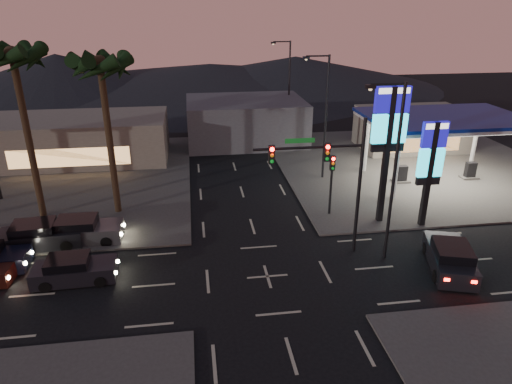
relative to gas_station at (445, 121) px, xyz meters
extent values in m
plane|color=black|center=(-16.00, -12.00, -5.08)|extent=(140.00, 140.00, 0.00)
cube|color=#47443F|center=(0.00, 4.00, -5.02)|extent=(24.00, 24.00, 0.12)
cube|color=#47443F|center=(-32.00, 4.00, -5.02)|extent=(24.00, 24.00, 0.12)
cylinder|color=silver|center=(-5.00, -3.00, -2.58)|extent=(0.36, 0.36, 5.00)
cylinder|color=silver|center=(-5.00, 3.00, -2.58)|extent=(0.36, 0.36, 5.00)
cylinder|color=silver|center=(5.00, 3.00, -2.58)|extent=(0.36, 0.36, 5.00)
cube|color=silver|center=(0.00, 0.00, 0.12)|extent=(12.00, 8.00, 0.50)
cube|color=white|center=(0.00, 0.00, -0.18)|extent=(11.60, 7.60, 0.06)
cube|color=navy|center=(0.00, 0.00, 0.27)|extent=(12.20, 8.20, 0.25)
cube|color=black|center=(-3.00, 0.00, -4.28)|extent=(0.80, 0.50, 1.40)
cube|color=black|center=(3.00, 0.00, -4.28)|extent=(0.80, 0.50, 1.40)
cube|color=#726B5B|center=(2.00, 9.00, -3.08)|extent=(10.00, 6.00, 4.00)
cube|color=black|center=(-7.50, -6.50, -0.58)|extent=(0.35, 0.35, 9.00)
cube|color=#120C8B|center=(-7.50, -6.50, 3.12)|extent=(2.20, 0.30, 1.60)
cube|color=white|center=(-7.50, -6.50, 3.67)|extent=(1.98, 0.32, 0.35)
cube|color=#1AE1FD|center=(-7.50, -6.50, 1.32)|extent=(2.20, 0.30, 1.80)
cube|color=black|center=(-7.50, -6.50, 0.12)|extent=(2.09, 0.28, 0.50)
cube|color=black|center=(-5.00, -7.50, -1.58)|extent=(0.35, 0.35, 7.00)
cube|color=#120C8B|center=(-5.00, -7.50, 1.12)|extent=(1.60, 0.30, 1.60)
cube|color=white|center=(-5.00, -7.50, 1.67)|extent=(1.44, 0.32, 0.35)
cube|color=#1AE1FD|center=(-5.00, -7.50, -0.68)|extent=(1.60, 0.30, 1.80)
cube|color=black|center=(-5.00, -7.50, -1.88)|extent=(1.52, 0.28, 0.50)
cylinder|color=black|center=(-10.50, -10.00, -1.08)|extent=(0.20, 0.20, 8.00)
cylinder|color=black|center=(-13.50, -10.00, 1.42)|extent=(6.00, 0.14, 0.14)
cube|color=#0C3F14|center=(-14.00, -10.00, 1.82)|extent=(1.60, 0.05, 0.25)
cube|color=black|center=(-12.50, -10.00, 1.12)|extent=(0.32, 0.25, 1.00)
sphere|color=#FF0C07|center=(-12.50, -10.15, 1.45)|extent=(0.22, 0.22, 0.22)
sphere|color=orange|center=(-12.50, -10.15, 1.12)|extent=(0.20, 0.20, 0.20)
sphere|color=#0CB226|center=(-12.50, -10.15, 0.79)|extent=(0.20, 0.20, 0.20)
cube|color=black|center=(-15.50, -10.00, 1.12)|extent=(0.32, 0.25, 1.00)
sphere|color=#FF0C07|center=(-15.50, -10.15, 1.45)|extent=(0.22, 0.22, 0.22)
sphere|color=orange|center=(-15.50, -10.15, 1.12)|extent=(0.20, 0.20, 0.20)
sphere|color=#0CB226|center=(-15.50, -10.15, 0.79)|extent=(0.20, 0.20, 0.20)
cylinder|color=black|center=(-10.50, -5.00, -3.08)|extent=(0.16, 0.16, 4.00)
cube|color=black|center=(-10.50, -5.00, -1.28)|extent=(0.32, 0.25, 1.00)
sphere|color=#FF0C07|center=(-10.50, -5.15, -0.95)|extent=(0.22, 0.22, 0.22)
sphere|color=orange|center=(-10.50, -5.15, -1.28)|extent=(0.20, 0.20, 0.20)
sphere|color=#0CB226|center=(-10.50, -5.15, -1.61)|extent=(0.20, 0.20, 0.20)
cylinder|color=black|center=(-9.00, -11.00, -0.08)|extent=(0.18, 0.18, 10.00)
cylinder|color=black|center=(-9.90, -11.00, 4.82)|extent=(1.80, 0.12, 0.12)
cube|color=black|center=(-10.80, -11.00, 4.72)|extent=(0.50, 0.25, 0.18)
sphere|color=#FFCC8C|center=(-10.80, -11.00, 4.60)|extent=(0.20, 0.20, 0.20)
cylinder|color=black|center=(-9.00, 2.00, -0.08)|extent=(0.18, 0.18, 10.00)
cylinder|color=black|center=(-9.90, 2.00, 4.82)|extent=(1.80, 0.12, 0.12)
cube|color=black|center=(-10.80, 2.00, 4.72)|extent=(0.50, 0.25, 0.18)
sphere|color=#FFCC8C|center=(-10.80, 2.00, 4.60)|extent=(0.20, 0.20, 0.20)
cylinder|color=black|center=(-9.00, 16.00, -0.08)|extent=(0.18, 0.18, 10.00)
cylinder|color=black|center=(-9.90, 16.00, 4.82)|extent=(1.80, 0.12, 0.12)
cube|color=black|center=(-10.80, 16.00, 4.72)|extent=(0.50, 0.25, 0.18)
sphere|color=#FFCC8C|center=(-10.80, 16.00, 4.60)|extent=(0.20, 0.20, 0.20)
cylinder|color=black|center=(-25.00, -2.50, 0.02)|extent=(0.44, 0.44, 10.20)
sphere|color=black|center=(-25.00, -2.50, 5.12)|extent=(0.90, 0.90, 0.90)
cone|color=black|center=(-23.70, -2.50, 4.82)|extent=(0.90, 2.74, 1.91)
cone|color=black|center=(-24.08, -1.58, 4.82)|extent=(2.57, 2.57, 1.91)
cone|color=black|center=(-25.00, -1.20, 4.82)|extent=(2.74, 0.90, 1.91)
cone|color=black|center=(-25.92, -1.58, 4.82)|extent=(2.57, 2.57, 1.91)
cone|color=black|center=(-26.30, -2.50, 4.82)|extent=(0.90, 2.74, 1.91)
cone|color=black|center=(-25.92, -3.42, 4.82)|extent=(2.57, 2.57, 1.91)
cone|color=black|center=(-25.00, -3.80, 4.82)|extent=(2.74, 0.90, 1.91)
cone|color=black|center=(-24.08, -3.42, 4.82)|extent=(2.57, 2.57, 1.91)
cylinder|color=black|center=(-30.00, -2.50, 0.32)|extent=(0.44, 0.44, 10.80)
sphere|color=black|center=(-30.00, -2.50, 5.72)|extent=(0.90, 0.90, 0.90)
cone|color=black|center=(-28.70, -2.50, 5.42)|extent=(0.90, 2.74, 1.91)
cone|color=black|center=(-29.08, -1.58, 5.42)|extent=(2.57, 2.57, 1.91)
cone|color=black|center=(-30.00, -1.20, 5.42)|extent=(2.74, 0.90, 1.91)
cone|color=black|center=(-30.92, -1.58, 5.42)|extent=(2.57, 2.57, 1.91)
cone|color=black|center=(-30.00, -3.80, 5.42)|extent=(2.74, 0.90, 1.91)
cone|color=black|center=(-29.08, -3.42, 5.42)|extent=(2.57, 2.57, 1.91)
cube|color=#726B5B|center=(-30.00, 10.00, -3.08)|extent=(16.00, 8.00, 4.00)
cube|color=#4C4C51|center=(-14.00, 14.00, -2.88)|extent=(12.00, 9.00, 4.40)
cone|color=black|center=(-41.00, 48.00, -2.08)|extent=(40.00, 40.00, 6.00)
cone|color=black|center=(-1.00, 48.00, -2.58)|extent=(50.00, 50.00, 5.00)
cone|color=black|center=(-16.00, 48.00, -3.08)|extent=(60.00, 60.00, 4.00)
cube|color=black|center=(-26.06, -10.94, -4.55)|extent=(4.27, 1.92, 0.86)
cube|color=black|center=(-26.35, -10.95, -3.98)|extent=(2.16, 1.70, 0.62)
cylinder|color=black|center=(-24.75, -10.07, -4.77)|extent=(0.62, 0.25, 0.61)
cylinder|color=black|center=(-24.70, -11.70, -4.77)|extent=(0.62, 0.25, 0.61)
cylinder|color=black|center=(-27.43, -10.17, -4.77)|extent=(0.62, 0.25, 0.61)
cylinder|color=black|center=(-27.37, -11.80, -4.77)|extent=(0.62, 0.25, 0.61)
sphere|color=#FFF2BF|center=(-23.98, -10.29, -4.49)|extent=(0.21, 0.21, 0.21)
sphere|color=#FFF2BF|center=(-23.94, -11.43, -4.49)|extent=(0.21, 0.21, 0.21)
cube|color=#FF140A|center=(-28.19, -10.44, -4.41)|extent=(0.09, 0.24, 0.13)
cube|color=#FF140A|center=(-28.15, -11.58, -4.41)|extent=(0.09, 0.24, 0.13)
cylinder|color=black|center=(-29.97, -9.70, -4.78)|extent=(0.61, 0.27, 0.60)
sphere|color=#FFF2BF|center=(-29.24, -9.98, -4.50)|extent=(0.21, 0.21, 0.21)
sphere|color=#FFF2BF|center=(-29.32, -11.10, -4.50)|extent=(0.21, 0.21, 0.21)
cylinder|color=black|center=(-29.69, -8.38, -4.77)|extent=(0.63, 0.24, 0.63)
cylinder|color=black|center=(-29.68, -10.05, -4.77)|extent=(0.63, 0.24, 0.63)
sphere|color=#FFF2BF|center=(-28.90, -8.62, -4.47)|extent=(0.22, 0.22, 0.22)
sphere|color=#FFF2BF|center=(-28.90, -9.80, -4.47)|extent=(0.22, 0.22, 0.22)
cube|color=#4E4E50|center=(-26.51, -6.52, -4.50)|extent=(4.67, 2.01, 0.95)
cube|color=black|center=(-26.83, -6.52, -3.87)|extent=(2.35, 1.83, 0.69)
cylinder|color=black|center=(-25.02, -5.64, -4.74)|extent=(0.68, 0.26, 0.68)
cylinder|color=black|center=(-25.04, -7.44, -4.74)|extent=(0.68, 0.26, 0.68)
cylinder|color=black|center=(-27.98, -5.60, -4.74)|extent=(0.68, 0.26, 0.68)
cylinder|color=black|center=(-28.00, -7.40, -4.74)|extent=(0.68, 0.26, 0.68)
sphere|color=#FFF2BF|center=(-24.18, -5.92, -4.43)|extent=(0.23, 0.23, 0.23)
sphere|color=#FFF2BF|center=(-24.19, -7.19, -4.43)|extent=(0.23, 0.23, 0.23)
cube|color=#FF140A|center=(-28.82, -5.86, -4.34)|extent=(0.09, 0.27, 0.15)
cube|color=#FF140A|center=(-28.84, -7.13, -4.34)|extent=(0.09, 0.27, 0.15)
cube|color=black|center=(-28.87, -6.85, -4.48)|extent=(4.92, 2.39, 0.98)
cube|color=black|center=(-29.20, -6.88, -3.83)|extent=(2.53, 2.03, 0.71)
cylinder|color=black|center=(-27.44, -5.81, -4.73)|extent=(0.71, 0.32, 0.69)
cylinder|color=black|center=(-27.29, -7.65, -4.73)|extent=(0.71, 0.32, 0.69)
cylinder|color=black|center=(-30.46, -6.06, -4.73)|extent=(0.71, 0.32, 0.69)
cylinder|color=black|center=(-30.31, -7.89, -4.73)|extent=(0.71, 0.32, 0.69)
sphere|color=#FFF2BF|center=(-26.55, -6.01, -4.41)|extent=(0.24, 0.24, 0.24)
sphere|color=#FFF2BF|center=(-26.44, -7.31, -4.41)|extent=(0.24, 0.24, 0.24)
cube|color=#FF140A|center=(-31.31, -6.40, -4.32)|extent=(0.11, 0.28, 0.15)
cube|color=black|center=(-6.00, -12.63, -4.49)|extent=(3.33, 5.14, 0.97)
cube|color=black|center=(-6.10, -12.94, -3.84)|extent=(2.46, 2.82, 0.70)
cylinder|color=black|center=(-6.43, -10.91, -4.74)|extent=(0.45, 0.74, 0.69)
cylinder|color=black|center=(-4.67, -11.46, -4.74)|extent=(0.45, 0.74, 0.69)
cylinder|color=black|center=(-7.33, -13.80, -4.74)|extent=(0.45, 0.74, 0.69)
cylinder|color=black|center=(-5.57, -14.35, -4.74)|extent=(0.45, 0.74, 0.69)
cube|color=#FF140A|center=(-7.33, -14.70, -4.32)|extent=(0.28, 0.16, 0.15)
cube|color=#FF140A|center=(-6.09, -15.09, -4.32)|extent=(0.28, 0.16, 0.15)
camera|label=1|loc=(-19.57, -32.56, 8.49)|focal=32.00mm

